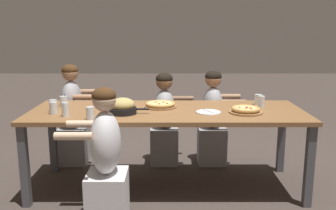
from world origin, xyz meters
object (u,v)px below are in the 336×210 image
object	(u,v)px
pizza_board_main	(161,105)
diner_near_midleft	(107,163)
skillet_bowl	(124,107)
cocktail_glass_blue	(65,102)
diner_far_midright	(214,122)
drinking_glass_d	(55,108)
drinking_glass_f	(54,106)
empty_plate_a	(210,112)
drinking_glass_c	(259,100)
drinking_glass_g	(91,114)
empty_plate_b	(114,105)
diner_far_left	(74,119)
drinking_glass_a	(67,110)
drinking_glass_e	(262,102)
diner_far_center	(166,122)
drinking_glass_b	(111,97)
pizza_board_second	(247,110)

from	to	relation	value
pizza_board_main	diner_near_midleft	distance (m)	0.97
skillet_bowl	cocktail_glass_blue	xyz separation A→B (m)	(-0.64, 0.33, -0.02)
cocktail_glass_blue	diner_far_midright	distance (m)	1.69
drinking_glass_d	drinking_glass_f	size ratio (longest dim) A/B	1.00
empty_plate_a	drinking_glass_c	distance (m)	0.66
drinking_glass_d	drinking_glass_g	distance (m)	0.43
empty_plate_a	diner_far_midright	world-z (taller)	diner_far_midright
skillet_bowl	diner_far_midright	world-z (taller)	diner_far_midright
diner_near_midleft	empty_plate_b	bearing A→B (deg)	4.16
skillet_bowl	empty_plate_b	distance (m)	0.39
diner_far_midright	drinking_glass_d	bearing A→B (deg)	-61.60
drinking_glass_f	drinking_glass_d	bearing A→B (deg)	-71.81
pizza_board_main	diner_far_left	size ratio (longest dim) A/B	0.28
skillet_bowl	drinking_glass_a	distance (m)	0.51
empty_plate_a	diner_near_midleft	distance (m)	1.09
pizza_board_main	drinking_glass_e	world-z (taller)	drinking_glass_e
drinking_glass_f	diner_far_center	world-z (taller)	diner_far_center
drinking_glass_d	drinking_glass_b	bearing A→B (deg)	50.09
diner_near_midleft	diner_far_midright	distance (m)	1.72
empty_plate_b	drinking_glass_a	bearing A→B (deg)	-127.55
drinking_glass_a	drinking_glass_c	size ratio (longest dim) A/B	1.18
diner_far_midright	pizza_board_second	bearing A→B (deg)	14.03
pizza_board_main	drinking_glass_e	distance (m)	1.00
pizza_board_second	diner_far_left	xyz separation A→B (m)	(-1.83, 0.82, -0.29)
pizza_board_main	drinking_glass_g	xyz separation A→B (m)	(-0.60, -0.48, 0.02)
empty_plate_a	drinking_glass_b	xyz separation A→B (m)	(-0.99, 0.49, 0.05)
drinking_glass_c	diner_far_center	size ratio (longest dim) A/B	0.10
drinking_glass_c	drinking_glass_d	xyz separation A→B (m)	(-1.98, -0.41, 0.01)
empty_plate_a	drinking_glass_e	world-z (taller)	drinking_glass_e
pizza_board_second	diner_far_midright	distance (m)	0.91
drinking_glass_g	drinking_glass_d	bearing A→B (deg)	151.68
drinking_glass_b	diner_far_midright	bearing A→B (deg)	15.80
empty_plate_b	drinking_glass_d	xyz separation A→B (m)	(-0.49, -0.37, 0.05)
diner_far_midright	drinking_glass_c	bearing A→B (deg)	42.73
cocktail_glass_blue	skillet_bowl	bearing A→B (deg)	-27.13
drinking_glass_c	diner_far_left	world-z (taller)	diner_far_left
empty_plate_b	cocktail_glass_blue	size ratio (longest dim) A/B	1.50
pizza_board_second	drinking_glass_d	distance (m)	1.78
skillet_bowl	drinking_glass_a	xyz separation A→B (m)	(-0.50, -0.11, -0.01)
drinking_glass_b	diner_far_center	distance (m)	0.75
empty_plate_b	drinking_glass_d	distance (m)	0.62
empty_plate_a	diner_near_midleft	world-z (taller)	diner_near_midleft
drinking_glass_c	drinking_glass_g	xyz separation A→B (m)	(-1.60, -0.61, 0.00)
cocktail_glass_blue	drinking_glass_g	world-z (taller)	cocktail_glass_blue
diner_near_midleft	drinking_glass_a	bearing A→B (deg)	43.75
drinking_glass_c	drinking_glass_e	world-z (taller)	drinking_glass_e
drinking_glass_b	drinking_glass_f	bearing A→B (deg)	-137.84
pizza_board_main	diner_near_midleft	world-z (taller)	diner_near_midleft
skillet_bowl	drinking_glass_f	bearing A→B (deg)	172.55
pizza_board_second	empty_plate_b	distance (m)	1.33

